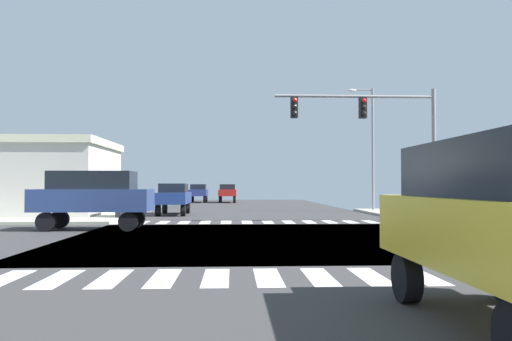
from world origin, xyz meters
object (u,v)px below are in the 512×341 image
at_px(street_lamp, 369,138).
at_px(sedan_middle_4, 174,196).
at_px(suv_inner_2, 93,195).
at_px(traffic_signal_mast, 372,122).
at_px(sedan_farside_2, 227,192).
at_px(sedan_outer_5, 198,192).

height_order(street_lamp, sedan_middle_4, street_lamp).
xyz_separation_m(sedan_middle_4, suv_inner_2, (-2.03, -10.17, 0.28)).
height_order(traffic_signal_mast, street_lamp, street_lamp).
distance_m(traffic_signal_mast, sedan_farside_2, 29.71).
bearing_deg(sedan_outer_5, sedan_farside_2, 174.79).
relative_size(sedan_middle_4, sedan_outer_5, 1.00).
relative_size(street_lamp, sedan_farside_2, 1.93).
bearing_deg(traffic_signal_mast, sedan_farside_2, 104.18).
xyz_separation_m(traffic_signal_mast, sedan_middle_4, (-10.22, 6.80, -3.69)).
height_order(sedan_farside_2, sedan_middle_4, same).
relative_size(street_lamp, sedan_middle_4, 1.93).
bearing_deg(sedan_farside_2, traffic_signal_mast, 104.18).
bearing_deg(sedan_farside_2, suv_inner_2, 81.05).
distance_m(street_lamp, suv_inner_2, 20.04).
relative_size(traffic_signal_mast, sedan_middle_4, 1.82).
distance_m(street_lamp, sedan_outer_5, 23.34).
xyz_separation_m(street_lamp, sedan_farside_2, (-9.75, 18.90, -3.83)).
relative_size(sedan_farside_2, suv_inner_2, 0.93).
bearing_deg(sedan_farside_2, street_lamp, 117.28).
relative_size(traffic_signal_mast, street_lamp, 0.94).
distance_m(sedan_outer_5, suv_inner_2, 32.29).
bearing_deg(sedan_outer_5, suv_inner_2, 86.39).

